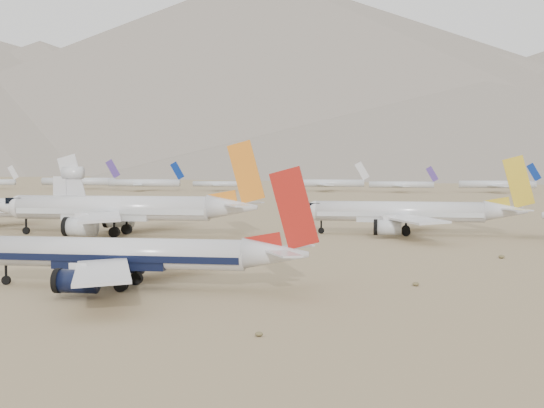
# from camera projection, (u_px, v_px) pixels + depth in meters

# --- Properties ---
(ground) EXTENTS (7000.00, 7000.00, 0.00)m
(ground) POSITION_uv_depth(u_px,v_px,m) (215.00, 283.00, 93.27)
(ground) COLOR olive
(ground) RESTS_ON ground
(main_airliner) EXTENTS (40.90, 39.95, 14.43)m
(main_airliner) POSITION_uv_depth(u_px,v_px,m) (133.00, 255.00, 88.97)
(main_airliner) COLOR silver
(main_airliner) RESTS_ON ground
(row2_gold_tail) EXTENTS (46.39, 45.37, 16.52)m
(row2_gold_tail) POSITION_uv_depth(u_px,v_px,m) (409.00, 213.00, 156.60)
(row2_gold_tail) COLOR silver
(row2_gold_tail) RESTS_ON ground
(row2_orange_tail) EXTENTS (54.54, 53.36, 19.46)m
(row2_orange_tail) POSITION_uv_depth(u_px,v_px,m) (124.00, 209.00, 154.39)
(row2_orange_tail) COLOR silver
(row2_orange_tail) RESTS_ON ground
(distant_storage_row) EXTENTS (462.62, 59.48, 15.35)m
(distant_storage_row) POSITION_uv_depth(u_px,v_px,m) (278.00, 183.00, 412.99)
(distant_storage_row) COLOR silver
(distant_storage_row) RESTS_ON ground
(mountain_range) EXTENTS (7354.00, 3024.00, 470.00)m
(mountain_range) POSITION_uv_depth(u_px,v_px,m) (422.00, 86.00, 1694.51)
(mountain_range) COLOR slate
(mountain_range) RESTS_ON ground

